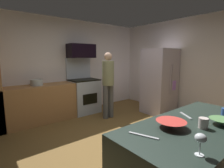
# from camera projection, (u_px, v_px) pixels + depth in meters

# --- Properties ---
(ground_plane) EXTENTS (5.20, 4.80, 0.02)m
(ground_plane) POSITION_uv_depth(u_px,v_px,m) (120.00, 142.00, 3.22)
(ground_plane) COLOR brown
(wall_back) EXTENTS (5.20, 0.12, 2.60)m
(wall_back) POSITION_uv_depth(u_px,v_px,m) (65.00, 67.00, 4.81)
(wall_back) COLOR silver
(wall_back) RESTS_ON ground
(wall_right) EXTENTS (0.12, 4.80, 2.60)m
(wall_right) POSITION_uv_depth(u_px,v_px,m) (191.00, 67.00, 4.59)
(wall_right) COLOR silver
(wall_right) RESTS_ON ground
(lower_cabinet_run) EXTENTS (2.40, 0.60, 0.90)m
(lower_cabinet_run) POSITION_uv_depth(u_px,v_px,m) (37.00, 104.00, 4.11)
(lower_cabinet_run) COLOR #AA7442
(lower_cabinet_run) RESTS_ON ground
(oven_range) EXTENTS (0.76, 0.65, 1.54)m
(oven_range) POSITION_uv_depth(u_px,v_px,m) (84.00, 94.00, 4.88)
(oven_range) COLOR #B4BEC8
(oven_range) RESTS_ON ground
(microwave) EXTENTS (0.74, 0.38, 0.38)m
(microwave) POSITION_uv_depth(u_px,v_px,m) (81.00, 51.00, 4.76)
(microwave) COLOR black
(microwave) RESTS_ON oven_range
(refrigerator) EXTENTS (0.83, 0.74, 1.79)m
(refrigerator) POSITION_uv_depth(u_px,v_px,m) (159.00, 81.00, 4.82)
(refrigerator) COLOR #BFB1BD
(refrigerator) RESTS_ON ground
(person_cook) EXTENTS (0.31, 0.30, 1.68)m
(person_cook) POSITION_uv_depth(u_px,v_px,m) (108.00, 82.00, 4.36)
(person_cook) COLOR #545454
(person_cook) RESTS_ON ground
(counter_island) EXTENTS (1.78, 0.80, 0.90)m
(counter_island) POSITION_uv_depth(u_px,v_px,m) (193.00, 164.00, 1.80)
(counter_island) COLOR #25322B
(counter_island) RESTS_ON ground
(mixing_bowl_large) EXTENTS (0.28, 0.28, 0.07)m
(mixing_bowl_large) POSITION_uv_depth(u_px,v_px,m) (171.00, 124.00, 1.63)
(mixing_bowl_large) COLOR #D23C34
(mixing_bowl_large) RESTS_ON counter_island
(mixing_bowl_small) EXTENTS (0.23, 0.23, 0.06)m
(mixing_bowl_small) POSITION_uv_depth(u_px,v_px,m) (222.00, 122.00, 1.69)
(mixing_bowl_small) COLOR #5D9154
(mixing_bowl_small) RESTS_ON counter_island
(wine_glass_mid) EXTENTS (0.08, 0.08, 0.16)m
(wine_glass_mid) POSITION_uv_depth(u_px,v_px,m) (201.00, 139.00, 1.15)
(wine_glass_mid) COLOR silver
(wine_glass_mid) RESTS_ON counter_island
(mug_tea) EXTENTS (0.09, 0.09, 0.10)m
(mug_tea) POSITION_uv_depth(u_px,v_px,m) (203.00, 123.00, 1.61)
(mug_tea) COLOR beige
(mug_tea) RESTS_ON counter_island
(knife_chef) EXTENTS (0.14, 0.21, 0.01)m
(knife_chef) POSITION_uv_depth(u_px,v_px,m) (186.00, 115.00, 1.96)
(knife_chef) COLOR #B7BABF
(knife_chef) RESTS_ON counter_island
(knife_paring) EXTENTS (0.12, 0.26, 0.01)m
(knife_paring) POSITION_uv_depth(u_px,v_px,m) (143.00, 136.00, 1.46)
(knife_paring) COLOR #B7BABF
(knife_paring) RESTS_ON counter_island
(stock_pot) EXTENTS (0.28, 0.28, 0.14)m
(stock_pot) POSITION_uv_depth(u_px,v_px,m) (37.00, 83.00, 4.04)
(stock_pot) COLOR #B3BBB7
(stock_pot) RESTS_ON lower_cabinet_run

